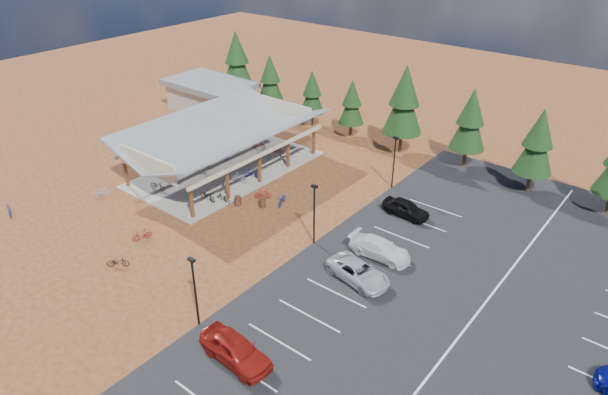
# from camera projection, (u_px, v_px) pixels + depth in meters

# --- Properties ---
(ground) EXTENTS (140.00, 140.00, 0.00)m
(ground) POSITION_uv_depth(u_px,v_px,m) (251.00, 232.00, 44.21)
(ground) COLOR #5A2817
(ground) RESTS_ON ground
(asphalt_lot) EXTENTS (27.00, 44.00, 0.04)m
(asphalt_lot) POSITION_uv_depth(u_px,v_px,m) (483.00, 306.00, 36.14)
(asphalt_lot) COLOR black
(asphalt_lot) RESTS_ON ground
(concrete_pad) EXTENTS (10.60, 18.60, 0.10)m
(concrete_pad) POSITION_uv_depth(u_px,v_px,m) (226.00, 169.00, 54.44)
(concrete_pad) COLOR gray
(concrete_pad) RESTS_ON ground
(bike_pavilion) EXTENTS (11.65, 19.40, 4.97)m
(bike_pavilion) POSITION_uv_depth(u_px,v_px,m) (224.00, 134.00, 52.61)
(bike_pavilion) COLOR #532F17
(bike_pavilion) RESTS_ON concrete_pad
(outbuilding) EXTENTS (11.00, 7.00, 3.90)m
(outbuilding) POSITION_uv_depth(u_px,v_px,m) (210.00, 95.00, 68.65)
(outbuilding) COLOR #ADA593
(outbuilding) RESTS_ON ground
(lamp_post_0) EXTENTS (0.50, 0.25, 5.14)m
(lamp_post_0) POSITION_uv_depth(u_px,v_px,m) (195.00, 287.00, 33.20)
(lamp_post_0) COLOR black
(lamp_post_0) RESTS_ON ground
(lamp_post_1) EXTENTS (0.50, 0.25, 5.14)m
(lamp_post_1) POSITION_uv_depth(u_px,v_px,m) (314.00, 210.00, 41.41)
(lamp_post_1) COLOR black
(lamp_post_1) RESTS_ON ground
(lamp_post_2) EXTENTS (0.50, 0.25, 5.14)m
(lamp_post_2) POSITION_uv_depth(u_px,v_px,m) (394.00, 159.00, 49.61)
(lamp_post_2) COLOR black
(lamp_post_2) RESTS_ON ground
(trash_bin_0) EXTENTS (0.60, 0.60, 0.90)m
(trash_bin_0) POSITION_uv_depth(u_px,v_px,m) (238.00, 201.00, 47.90)
(trash_bin_0) COLOR #452618
(trash_bin_0) RESTS_ON ground
(trash_bin_1) EXTENTS (0.60, 0.60, 0.90)m
(trash_bin_1) POSITION_uv_depth(u_px,v_px,m) (263.00, 202.00, 47.63)
(trash_bin_1) COLOR #452618
(trash_bin_1) RESTS_ON ground
(pine_0) EXTENTS (4.00, 4.00, 9.32)m
(pine_0) POSITION_uv_depth(u_px,v_px,m) (237.00, 59.00, 70.10)
(pine_0) COLOR #382314
(pine_0) RESTS_ON ground
(pine_1) EXTENTS (3.22, 3.22, 7.50)m
(pine_1) POSITION_uv_depth(u_px,v_px,m) (270.00, 78.00, 66.37)
(pine_1) COLOR #382314
(pine_1) RESTS_ON ground
(pine_2) EXTENTS (2.89, 2.89, 6.73)m
(pine_2) POSITION_uv_depth(u_px,v_px,m) (312.00, 92.00, 63.13)
(pine_2) COLOR #382314
(pine_2) RESTS_ON ground
(pine_3) EXTENTS (2.86, 2.86, 6.66)m
(pine_3) POSITION_uv_depth(u_px,v_px,m) (352.00, 102.00, 60.17)
(pine_3) COLOR #382314
(pine_3) RESTS_ON ground
(pine_4) EXTENTS (4.08, 4.08, 9.50)m
(pine_4) POSITION_uv_depth(u_px,v_px,m) (404.00, 100.00, 55.42)
(pine_4) COLOR #382314
(pine_4) RESTS_ON ground
(pine_5) EXTENTS (3.50, 3.50, 8.15)m
(pine_5) POSITION_uv_depth(u_px,v_px,m) (470.00, 120.00, 52.81)
(pine_5) COLOR #382314
(pine_5) RESTS_ON ground
(pine_6) EXTENTS (3.46, 3.46, 8.07)m
(pine_6) POSITION_uv_depth(u_px,v_px,m) (538.00, 142.00, 48.17)
(pine_6) COLOR #382314
(pine_6) RESTS_ON ground
(bike_0) EXTENTS (1.77, 0.84, 0.89)m
(bike_0) POSITION_uv_depth(u_px,v_px,m) (157.00, 185.00, 50.24)
(bike_0) COLOR black
(bike_0) RESTS_ON concrete_pad
(bike_1) EXTENTS (1.80, 0.64, 1.06)m
(bike_1) POSITION_uv_depth(u_px,v_px,m) (201.00, 168.00, 53.40)
(bike_1) COLOR gray
(bike_1) RESTS_ON concrete_pad
(bike_2) EXTENTS (1.86, 0.66, 0.97)m
(bike_2) POSITION_uv_depth(u_px,v_px,m) (222.00, 154.00, 56.41)
(bike_2) COLOR navy
(bike_2) RESTS_ON concrete_pad
(bike_3) EXTENTS (1.70, 0.94, 0.98)m
(bike_3) POSITION_uv_depth(u_px,v_px,m) (259.00, 145.00, 58.45)
(bike_3) COLOR maroon
(bike_3) RESTS_ON concrete_pad
(bike_4) EXTENTS (1.88, 0.66, 0.99)m
(bike_4) POSITION_uv_depth(u_px,v_px,m) (208.00, 196.00, 48.42)
(bike_4) COLOR black
(bike_4) RESTS_ON concrete_pad
(bike_5) EXTENTS (1.87, 0.90, 1.08)m
(bike_5) POSITION_uv_depth(u_px,v_px,m) (239.00, 178.00, 51.47)
(bike_5) COLOR #9B9DA4
(bike_5) RESTS_ON concrete_pad
(bike_6) EXTENTS (1.97, 1.08, 0.98)m
(bike_6) POSITION_uv_depth(u_px,v_px,m) (252.00, 172.00, 52.56)
(bike_6) COLOR #121693
(bike_6) RESTS_ON concrete_pad
(bike_7) EXTENTS (1.61, 0.52, 0.95)m
(bike_7) POSITION_uv_depth(u_px,v_px,m) (278.00, 149.00, 57.44)
(bike_7) COLOR maroon
(bike_7) RESTS_ON concrete_pad
(bike_9) EXTENTS (0.94, 1.55, 0.90)m
(bike_9) POSITION_uv_depth(u_px,v_px,m) (102.00, 192.00, 49.37)
(bike_9) COLOR #9EA0A6
(bike_9) RESTS_ON ground
(bike_10) EXTENTS (1.86, 1.18, 0.92)m
(bike_10) POSITION_uv_depth(u_px,v_px,m) (8.00, 210.00, 46.48)
(bike_10) COLOR #1D3A99
(bike_10) RESTS_ON ground
(bike_11) EXTENTS (1.00, 1.67, 0.97)m
(bike_11) POSITION_uv_depth(u_px,v_px,m) (142.00, 235.00, 42.98)
(bike_11) COLOR maroon
(bike_11) RESTS_ON ground
(bike_12) EXTENTS (1.59, 1.53, 0.86)m
(bike_12) POSITION_uv_depth(u_px,v_px,m) (118.00, 262.00, 39.89)
(bike_12) COLOR black
(bike_12) RESTS_ON ground
(bike_14) EXTENTS (1.36, 2.01, 1.00)m
(bike_14) POSITION_uv_depth(u_px,v_px,m) (282.00, 199.00, 48.02)
(bike_14) COLOR navy
(bike_14) RESTS_ON ground
(bike_15) EXTENTS (1.47, 1.28, 0.92)m
(bike_15) POSITION_uv_depth(u_px,v_px,m) (263.00, 194.00, 48.94)
(bike_15) COLOR maroon
(bike_15) RESTS_ON ground
(bike_16) EXTENTS (1.78, 0.76, 0.91)m
(bike_16) POSITION_uv_depth(u_px,v_px,m) (223.00, 197.00, 48.43)
(bike_16) COLOR black
(bike_16) RESTS_ON ground
(car_0) EXTENTS (5.04, 2.30, 1.68)m
(car_0) POSITION_uv_depth(u_px,v_px,m) (235.00, 349.00, 31.51)
(car_0) COLOR maroon
(car_0) RESTS_ON asphalt_lot
(car_2) EXTENTS (5.27, 3.15, 1.37)m
(car_2) POSITION_uv_depth(u_px,v_px,m) (358.00, 272.00, 38.29)
(car_2) COLOR #AFB2B8
(car_2) RESTS_ON asphalt_lot
(car_3) EXTENTS (4.93, 2.19, 1.41)m
(car_3) POSITION_uv_depth(u_px,v_px,m) (380.00, 249.00, 40.84)
(car_3) COLOR white
(car_3) RESTS_ON asphalt_lot
(car_4) EXTENTS (4.21, 1.85, 1.41)m
(car_4) POSITION_uv_depth(u_px,v_px,m) (406.00, 208.00, 46.16)
(car_4) COLOR black
(car_4) RESTS_ON asphalt_lot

